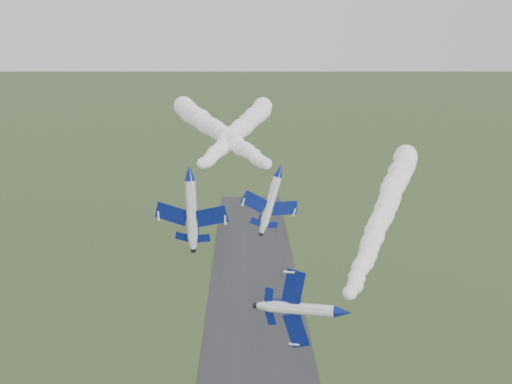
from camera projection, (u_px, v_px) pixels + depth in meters
runway at (258, 383)px, 110.00m from camera, size 24.00×260.00×0.04m
jet_lead at (343, 313)px, 65.70m from camera, size 6.39×11.67×9.92m
smoke_trail_jet_lead at (387, 203)px, 100.34m from camera, size 29.32×69.47×5.08m
jet_pair_left at (189, 172)px, 84.07m from camera, size 11.63×13.54×3.39m
smoke_trail_jet_pair_left at (240, 130)px, 113.53m from camera, size 19.23×54.67×4.52m
jet_pair_right at (280, 171)px, 84.43m from camera, size 9.05×10.88×3.59m
smoke_trail_jet_pair_right at (216, 130)px, 109.76m from camera, size 23.39×50.54×4.49m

